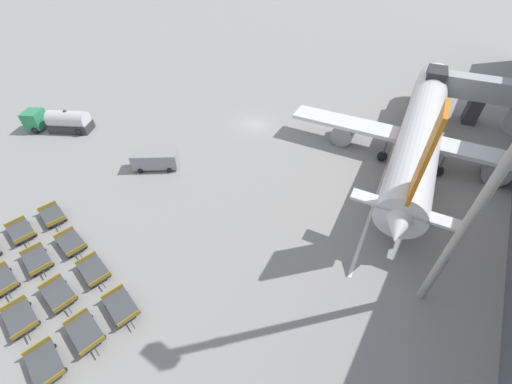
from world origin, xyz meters
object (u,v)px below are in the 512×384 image
Objects in this scene: airplane at (421,131)px; baggage_dolly_row_mid_a_col_c at (59,294)px; baggage_dolly_row_near_col_c at (20,318)px; baggage_dolly_row_mid_b_col_b at (71,243)px; fuel_tanker_primary at (62,122)px; baggage_dolly_row_mid_a_col_d at (85,332)px; service_van at (155,160)px; baggage_dolly_row_near_col_d at (45,365)px; baggage_dolly_row_mid_a_col_b at (37,260)px; baggage_dolly_row_mid_b_col_a at (53,216)px; baggage_dolly_row_mid_b_col_c at (94,270)px; baggage_dolly_row_near_col_b at (1,281)px; baggage_dolly_row_mid_a_col_a at (21,231)px; baggage_dolly_row_mid_b_col_d at (121,306)px.

baggage_dolly_row_mid_a_col_c is (-17.40, -33.86, -2.89)m from airplane.
baggage_dolly_row_mid_b_col_b is (-3.22, 5.92, 0.00)m from baggage_dolly_row_near_col_c.
baggage_dolly_row_mid_a_col_d is (26.76, -15.13, -0.76)m from fuel_tanker_primary.
baggage_dolly_row_near_col_d is at bearing -61.82° from service_van.
service_van is 1.39× the size of baggage_dolly_row_mid_a_col_b.
baggage_dolly_row_mid_b_col_a is 1.00× the size of baggage_dolly_row_mid_b_col_b.
airplane reaches higher than baggage_dolly_row_mid_a_col_c.
baggage_dolly_row_mid_b_col_c is at bearing -62.94° from service_van.
baggage_dolly_row_near_col_b is at bearing -121.85° from airplane.
baggage_dolly_row_mid_a_col_c is at bearing -11.08° from baggage_dolly_row_mid_a_col_a.
baggage_dolly_row_mid_a_col_b is (-3.87, 3.33, 0.00)m from baggage_dolly_row_near_col_c.
baggage_dolly_row_mid_a_col_d is at bearing -41.48° from baggage_dolly_row_mid_b_col_c.
baggage_dolly_row_near_col_b and baggage_dolly_row_mid_a_col_b have the same top height.
fuel_tanker_primary is 2.29× the size of baggage_dolly_row_mid_a_col_d.
airplane is 38.18m from baggage_dolly_row_mid_a_col_c.
baggage_dolly_row_mid_a_col_c is at bearing -68.32° from service_van.
fuel_tanker_primary is 2.29× the size of baggage_dolly_row_mid_b_col_b.
baggage_dolly_row_mid_a_col_b is 1.00× the size of baggage_dolly_row_mid_b_col_b.
baggage_dolly_row_near_col_c is at bearing -157.87° from baggage_dolly_row_mid_a_col_d.
baggage_dolly_row_mid_b_col_d is (12.82, -2.42, 0.00)m from baggage_dolly_row_mid_b_col_a.
baggage_dolly_row_mid_b_col_a is 1.00× the size of baggage_dolly_row_mid_b_col_d.
baggage_dolly_row_near_col_c is (4.24, -0.75, 0.00)m from baggage_dolly_row_near_col_b.
baggage_dolly_row_mid_b_col_b is (-7.58, 6.63, 0.00)m from baggage_dolly_row_near_col_d.
baggage_dolly_row_near_col_d is 9.17m from baggage_dolly_row_mid_a_col_b.
baggage_dolly_row_mid_a_col_b is 2.67m from baggage_dolly_row_mid_b_col_b.
baggage_dolly_row_mid_a_col_c is (8.64, -1.69, 0.00)m from baggage_dolly_row_mid_a_col_a.
baggage_dolly_row_near_col_b is at bearing -101.22° from baggage_dolly_row_mid_b_col_b.
baggage_dolly_row_near_col_d is at bearing -33.84° from fuel_tanker_primary.
fuel_tanker_primary is at bearing 155.27° from baggage_dolly_row_mid_b_col_d.
fuel_tanker_primary is at bearing 147.33° from baggage_dolly_row_mid_a_col_c.
baggage_dolly_row_near_col_b is at bearing -85.43° from service_van.
baggage_dolly_row_mid_a_col_d is 2.62m from baggage_dolly_row_mid_b_col_d.
baggage_dolly_row_mid_a_col_d is (10.27, -16.01, -0.61)m from service_van.
airplane is 44.49m from fuel_tanker_primary.
airplane reaches higher than baggage_dolly_row_mid_b_col_b.
baggage_dolly_row_near_col_b and baggage_dolly_row_mid_b_col_a have the same top height.
service_van is 17.22m from baggage_dolly_row_near_col_b.
baggage_dolly_row_mid_a_col_c is at bearing -97.26° from baggage_dolly_row_mid_b_col_c.
airplane is at bearing 55.28° from baggage_dolly_row_mid_b_col_b.
baggage_dolly_row_mid_a_col_b is at bearing -36.91° from fuel_tanker_primary.
baggage_dolly_row_mid_b_col_c is at bearing 82.74° from baggage_dolly_row_mid_a_col_c.
airplane is at bearing 68.25° from baggage_dolly_row_mid_b_col_d.
baggage_dolly_row_mid_b_col_b is at bearing 75.98° from baggage_dolly_row_mid_a_col_b.
baggage_dolly_row_mid_b_col_b is 4.11m from baggage_dolly_row_mid_b_col_c.
baggage_dolly_row_mid_a_col_b and baggage_dolly_row_mid_b_col_b have the same top height.
baggage_dolly_row_mid_a_col_a is at bearing 152.57° from baggage_dolly_row_near_col_c.
baggage_dolly_row_near_col_c is 5.10m from baggage_dolly_row_mid_a_col_b.
fuel_tanker_primary is 16.51m from service_van.
baggage_dolly_row_near_col_d is at bearing -9.69° from baggage_dolly_row_near_col_b.
baggage_dolly_row_near_col_c and baggage_dolly_row_mid_b_col_c have the same top height.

